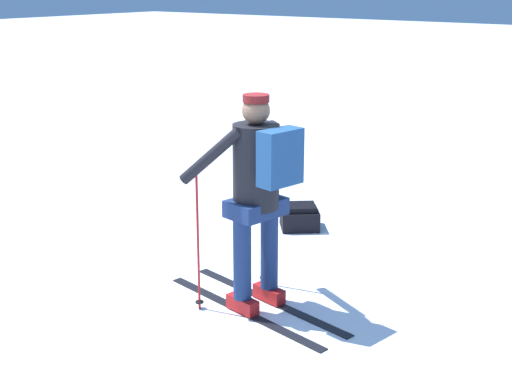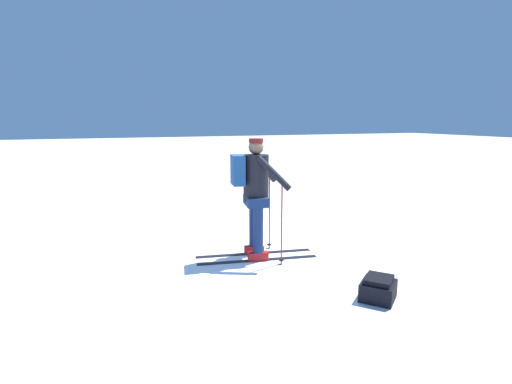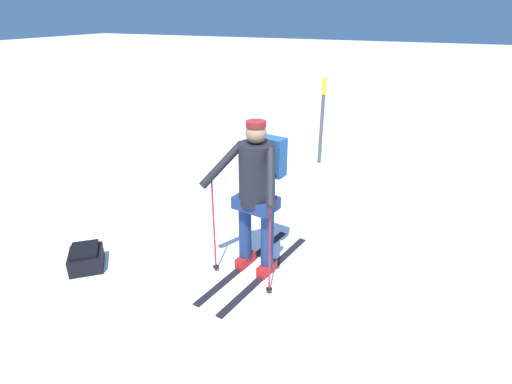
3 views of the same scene
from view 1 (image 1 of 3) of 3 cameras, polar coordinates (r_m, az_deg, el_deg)
name	(u,v)px [view 1 (image 1 of 3)]	position (r m, az deg, el deg)	size (l,w,h in m)	color
ground_plane	(180,304)	(6.23, -6.12, -8.91)	(80.00, 80.00, 0.00)	white
skier	(258,186)	(5.75, 0.16, 0.45)	(1.87, 0.96, 1.82)	black
dropped_backpack	(300,217)	(7.97, 3.51, -2.02)	(0.56, 0.55, 0.27)	black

